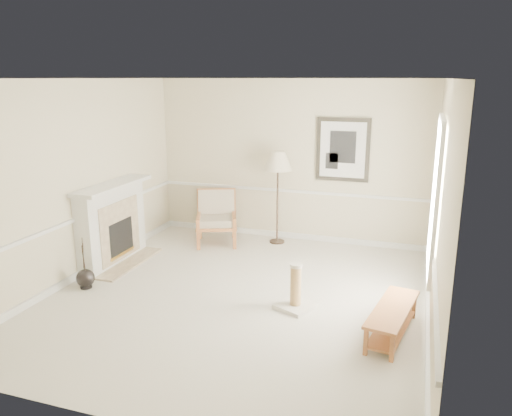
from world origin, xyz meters
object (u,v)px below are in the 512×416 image
Objects in this scene: floor_vase at (85,279)px; armchair at (216,215)px; bench at (392,317)px; scratching_post at (295,294)px; floor_lamp at (278,163)px.

armchair is (0.97, 2.51, 0.37)m from floor_vase.
bench is at bearing -0.22° from floor_vase.
armchair is at bearing 68.82° from floor_vase.
armchair is 0.76× the size of bench.
scratching_post is at bearing -69.48° from armchair.
scratching_post is (2.02, -2.19, -0.32)m from armchair.
floor_vase is 4.23m from bench.
armchair is 1.45m from floor_lamp.
floor_lamp is at bearing -5.51° from armchair.
armchair is at bearing -163.32° from floor_lamp.
scratching_post is at bearing 164.93° from bench.
floor_lamp is (1.05, 0.32, 0.95)m from armchair.
floor_vase is 0.46× the size of floor_lamp.
floor_vase is 1.23× the size of scratching_post.
floor_lamp is at bearing 127.82° from bench.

